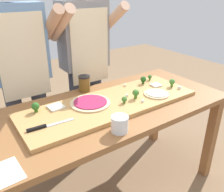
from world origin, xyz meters
name	(u,v)px	position (x,y,z in m)	size (l,w,h in m)	color
ground_plane	(110,189)	(0.00, 0.00, 0.00)	(8.00, 8.00, 0.00)	#896B4C
prep_table	(109,118)	(0.00, 0.00, 0.69)	(1.75, 0.78, 0.79)	brown
cutting_board	(111,104)	(0.02, -0.01, 0.80)	(1.26, 0.44, 0.03)	tan
chefs_knife	(44,126)	(-0.48, -0.06, 0.82)	(0.28, 0.04, 0.02)	#B7BABF
pizza_whole_cheese_artichoke	(156,94)	(0.36, -0.10, 0.82)	(0.19, 0.19, 0.02)	beige
pizza_whole_beet_magenta	(90,103)	(-0.12, 0.05, 0.82)	(0.28, 0.28, 0.02)	beige
pizza_slice_far_left	(156,85)	(0.48, 0.03, 0.82)	(0.07, 0.07, 0.01)	silver
pizza_slice_near_right	(56,107)	(-0.34, 0.13, 0.82)	(0.10, 0.10, 0.01)	silver
broccoli_floret_center_left	(136,93)	(0.19, -0.06, 0.86)	(0.05, 0.05, 0.07)	#487A23
broccoli_floret_front_right	(172,82)	(0.57, -0.05, 0.86)	(0.04, 0.04, 0.06)	#487A23
broccoli_floret_center_right	(124,99)	(0.08, -0.07, 0.84)	(0.04, 0.04, 0.05)	#487A23
broccoli_floret_front_mid	(143,80)	(0.42, 0.12, 0.85)	(0.05, 0.05, 0.06)	#2C5915
broccoli_floret_back_right	(150,77)	(0.52, 0.15, 0.85)	(0.03, 0.03, 0.05)	#366618
broccoli_floret_front_left	(36,107)	(-0.46, 0.15, 0.86)	(0.05, 0.05, 0.07)	#366618
cheese_crumble_a	(125,85)	(0.27, 0.17, 0.83)	(0.02, 0.02, 0.02)	silver
cheese_crumble_b	(179,88)	(0.58, -0.12, 0.83)	(0.02, 0.02, 0.02)	white
cheese_crumble_c	(143,101)	(0.19, -0.13, 0.83)	(0.02, 0.02, 0.02)	white
cheese_crumble_d	(127,96)	(0.16, 0.00, 0.83)	(0.02, 0.02, 0.02)	white
flour_cup	(120,125)	(-0.13, -0.30, 0.83)	(0.10, 0.10, 0.10)	white
sauce_jar	(84,83)	(-0.02, 0.32, 0.85)	(0.09, 0.09, 0.13)	brown
recipe_note	(5,173)	(-0.75, -0.28, 0.79)	(0.14, 0.18, 0.00)	white
cook_left	(21,67)	(-0.41, 0.56, 1.00)	(0.54, 0.39, 1.67)	#333847
cook_right	(85,56)	(0.13, 0.56, 1.00)	(0.54, 0.39, 1.67)	#333847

